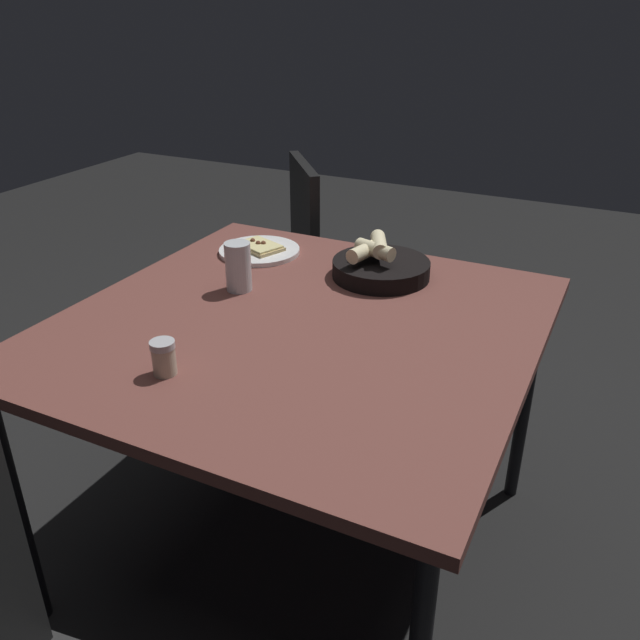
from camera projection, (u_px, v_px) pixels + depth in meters
ground at (302, 546)px, 1.96m from camera, size 8.00×8.00×0.00m
dining_table at (299, 340)px, 1.65m from camera, size 1.15×1.13×0.75m
pizza_plate at (259, 250)px, 2.04m from camera, size 0.25×0.25×0.04m
bread_basket at (380, 266)px, 1.86m from camera, size 0.28×0.28×0.12m
beer_glass at (238, 269)px, 1.77m from camera, size 0.07×0.07×0.13m
pepper_shaker at (164, 359)px, 1.39m from camera, size 0.05×0.05×0.08m
chair_far at (276, 264)px, 2.60m from camera, size 0.62×0.62×0.91m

